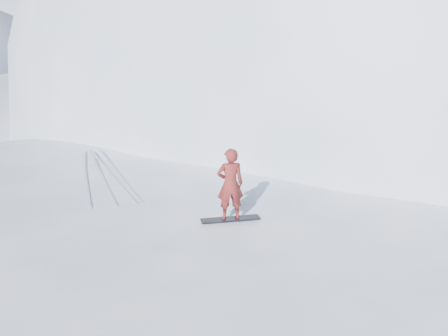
% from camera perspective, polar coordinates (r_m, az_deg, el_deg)
% --- Properties ---
extents(ground, '(400.00, 400.00, 0.00)m').
position_cam_1_polar(ground, '(14.12, -12.33, -15.90)').
color(ground, white).
rests_on(ground, ground).
extents(near_ridge, '(36.00, 28.00, 4.80)m').
position_cam_1_polar(near_ridge, '(16.64, -8.39, -9.92)').
color(near_ridge, white).
rests_on(near_ridge, ground).
extents(summit_peak, '(60.00, 56.00, 56.00)m').
position_cam_1_polar(summit_peak, '(43.80, 19.71, 7.20)').
color(summit_peak, white).
rests_on(summit_peak, ground).
extents(peak_shoulder, '(28.00, 24.00, 18.00)m').
position_cam_1_polar(peak_shoulder, '(33.82, 6.43, 5.05)').
color(peak_shoulder, white).
rests_on(peak_shoulder, ground).
extents(wind_bumps, '(16.00, 14.40, 1.00)m').
position_cam_1_polar(wind_bumps, '(15.96, -14.03, -11.66)').
color(wind_bumps, white).
rests_on(wind_bumps, ground).
extents(snowboard, '(1.57, 0.33, 0.03)m').
position_cam_1_polar(snowboard, '(13.26, 0.70, -5.83)').
color(snowboard, black).
rests_on(snowboard, near_ridge).
extents(snowboarder, '(0.72, 0.48, 1.93)m').
position_cam_1_polar(snowboarder, '(12.88, 0.71, -1.86)').
color(snowboarder, maroon).
rests_on(snowboarder, snowboard).
extents(board_tracks, '(2.37, 5.95, 0.04)m').
position_cam_1_polar(board_tracks, '(17.16, -13.61, -0.53)').
color(board_tracks, silver).
rests_on(board_tracks, ground).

